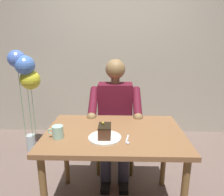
% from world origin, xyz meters
% --- Properties ---
extents(cafe_rear_panel, '(6.40, 0.12, 3.00)m').
position_xyz_m(cafe_rear_panel, '(0.00, -1.69, 1.50)').
color(cafe_rear_panel, '#B6AC98').
rests_on(cafe_rear_panel, ground).
extents(dining_table, '(1.10, 0.74, 0.73)m').
position_xyz_m(dining_table, '(0.00, 0.00, 0.64)').
color(dining_table, '#8D5F3A').
rests_on(dining_table, ground).
extents(chair, '(0.42, 0.42, 0.89)m').
position_xyz_m(chair, '(0.00, -0.71, 0.49)').
color(chair, brown).
rests_on(chair, ground).
extents(seated_person, '(0.53, 0.58, 1.25)m').
position_xyz_m(seated_person, '(0.00, -0.54, 0.65)').
color(seated_person, '#5A1223').
rests_on(seated_person, ground).
extents(dessert_plate, '(0.25, 0.25, 0.01)m').
position_xyz_m(dessert_plate, '(0.07, 0.12, 0.73)').
color(dessert_plate, white).
rests_on(dessert_plate, dining_table).
extents(cake_slice, '(0.09, 0.14, 0.11)m').
position_xyz_m(cake_slice, '(0.07, 0.12, 0.78)').
color(cake_slice, '#53311F').
rests_on(cake_slice, dessert_plate).
extents(coffee_cup, '(0.12, 0.08, 0.09)m').
position_xyz_m(coffee_cup, '(0.42, 0.13, 0.78)').
color(coffee_cup, '#A8DEC9').
rests_on(coffee_cup, dining_table).
extents(dessert_spoon, '(0.03, 0.14, 0.01)m').
position_xyz_m(dessert_spoon, '(-0.10, 0.16, 0.73)').
color(dessert_spoon, silver).
rests_on(dessert_spoon, dining_table).
extents(balloon_display, '(0.35, 0.29, 1.33)m').
position_xyz_m(balloon_display, '(1.10, -0.95, 1.02)').
color(balloon_display, '#B2C1C6').
rests_on(balloon_display, ground).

